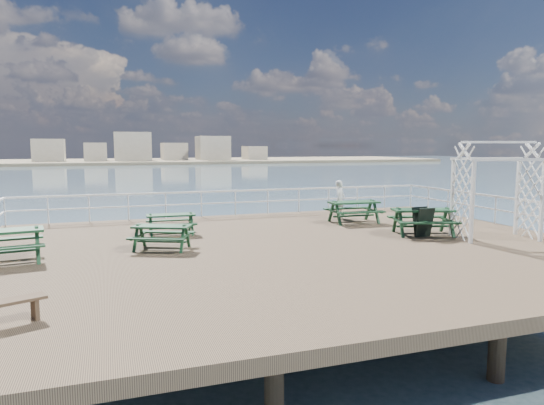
{
  "coord_description": "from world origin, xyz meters",
  "views": [
    {
      "loc": [
        -5.18,
        -13.25,
        2.98
      ],
      "look_at": [
        -0.02,
        1.88,
        1.1
      ],
      "focal_mm": 32.0,
      "sensor_mm": 36.0,
      "label": 1
    }
  ],
  "objects_px": {
    "picnic_table_d": "(162,232)",
    "picnic_table_e": "(423,216)",
    "picnic_table_b": "(171,220)",
    "trellis_arbor": "(496,196)",
    "person": "(340,200)",
    "picnic_table_a": "(1,239)",
    "picnic_table_c": "(354,207)",
    "flat_bench_far": "(0,308)"
  },
  "relations": [
    {
      "from": "picnic_table_e",
      "to": "trellis_arbor",
      "type": "xyz_separation_m",
      "value": [
        1.73,
        -1.36,
        0.76
      ]
    },
    {
      "from": "picnic_table_d",
      "to": "trellis_arbor",
      "type": "bearing_deg",
      "value": 13.89
    },
    {
      "from": "picnic_table_d",
      "to": "picnic_table_e",
      "type": "xyz_separation_m",
      "value": [
        8.59,
        -0.44,
        0.12
      ]
    },
    {
      "from": "flat_bench_far",
      "to": "trellis_arbor",
      "type": "relative_size",
      "value": 0.46
    },
    {
      "from": "picnic_table_b",
      "to": "picnic_table_e",
      "type": "xyz_separation_m",
      "value": [
        8.04,
        -2.76,
        0.13
      ]
    },
    {
      "from": "picnic_table_b",
      "to": "trellis_arbor",
      "type": "relative_size",
      "value": 0.52
    },
    {
      "from": "picnic_table_c",
      "to": "picnic_table_b",
      "type": "bearing_deg",
      "value": -175.52
    },
    {
      "from": "picnic_table_b",
      "to": "picnic_table_d",
      "type": "distance_m",
      "value": 2.39
    },
    {
      "from": "picnic_table_c",
      "to": "picnic_table_e",
      "type": "xyz_separation_m",
      "value": [
        0.98,
        -3.03,
        0.03
      ]
    },
    {
      "from": "picnic_table_a",
      "to": "person",
      "type": "height_order",
      "value": "person"
    },
    {
      "from": "picnic_table_a",
      "to": "picnic_table_d",
      "type": "height_order",
      "value": "picnic_table_a"
    },
    {
      "from": "picnic_table_e",
      "to": "picnic_table_c",
      "type": "bearing_deg",
      "value": 124.89
    },
    {
      "from": "picnic_table_a",
      "to": "picnic_table_c",
      "type": "distance_m",
      "value": 12.02
    },
    {
      "from": "picnic_table_c",
      "to": "picnic_table_d",
      "type": "xyz_separation_m",
      "value": [
        -7.61,
        -2.59,
        -0.09
      ]
    },
    {
      "from": "picnic_table_c",
      "to": "flat_bench_far",
      "type": "xyz_separation_m",
      "value": [
        -10.8,
        -7.83,
        -0.29
      ]
    },
    {
      "from": "picnic_table_a",
      "to": "picnic_table_b",
      "type": "xyz_separation_m",
      "value": [
        4.59,
        2.69,
        -0.12
      ]
    },
    {
      "from": "picnic_table_a",
      "to": "trellis_arbor",
      "type": "xyz_separation_m",
      "value": [
        14.36,
        -1.43,
        0.77
      ]
    },
    {
      "from": "picnic_table_a",
      "to": "person",
      "type": "xyz_separation_m",
      "value": [
        11.64,
        4.12,
        0.17
      ]
    },
    {
      "from": "picnic_table_e",
      "to": "person",
      "type": "height_order",
      "value": "person"
    },
    {
      "from": "picnic_table_a",
      "to": "flat_bench_far",
      "type": "relative_size",
      "value": 1.51
    },
    {
      "from": "picnic_table_b",
      "to": "person",
      "type": "relative_size",
      "value": 1.05
    },
    {
      "from": "picnic_table_e",
      "to": "trellis_arbor",
      "type": "relative_size",
      "value": 0.77
    },
    {
      "from": "picnic_table_b",
      "to": "picnic_table_d",
      "type": "xyz_separation_m",
      "value": [
        -0.55,
        -2.33,
        0.01
      ]
    },
    {
      "from": "picnic_table_c",
      "to": "person",
      "type": "height_order",
      "value": "person"
    },
    {
      "from": "picnic_table_b",
      "to": "trellis_arbor",
      "type": "height_order",
      "value": "trellis_arbor"
    },
    {
      "from": "picnic_table_d",
      "to": "picnic_table_e",
      "type": "distance_m",
      "value": 8.6
    },
    {
      "from": "picnic_table_d",
      "to": "picnic_table_e",
      "type": "height_order",
      "value": "picnic_table_e"
    },
    {
      "from": "picnic_table_d",
      "to": "person",
      "type": "height_order",
      "value": "person"
    },
    {
      "from": "picnic_table_c",
      "to": "person",
      "type": "bearing_deg",
      "value": 93.03
    },
    {
      "from": "picnic_table_a",
      "to": "picnic_table_d",
      "type": "xyz_separation_m",
      "value": [
        4.04,
        0.37,
        -0.11
      ]
    },
    {
      "from": "picnic_table_a",
      "to": "picnic_table_c",
      "type": "bearing_deg",
      "value": 5.77
    },
    {
      "from": "picnic_table_a",
      "to": "picnic_table_e",
      "type": "relative_size",
      "value": 0.91
    },
    {
      "from": "picnic_table_e",
      "to": "picnic_table_d",
      "type": "bearing_deg",
      "value": -165.97
    },
    {
      "from": "picnic_table_a",
      "to": "picnic_table_b",
      "type": "height_order",
      "value": "picnic_table_a"
    },
    {
      "from": "picnic_table_b",
      "to": "picnic_table_e",
      "type": "height_order",
      "value": "picnic_table_e"
    },
    {
      "from": "picnic_table_c",
      "to": "picnic_table_a",
      "type": "bearing_deg",
      "value": -163.43
    },
    {
      "from": "trellis_arbor",
      "to": "picnic_table_b",
      "type": "bearing_deg",
      "value": 169.01
    },
    {
      "from": "picnic_table_d",
      "to": "picnic_table_e",
      "type": "relative_size",
      "value": 0.84
    },
    {
      "from": "person",
      "to": "picnic_table_e",
      "type": "bearing_deg",
      "value": -117.23
    },
    {
      "from": "picnic_table_a",
      "to": "picnic_table_b",
      "type": "relative_size",
      "value": 1.33
    },
    {
      "from": "trellis_arbor",
      "to": "person",
      "type": "xyz_separation_m",
      "value": [
        -2.73,
        5.55,
        -0.61
      ]
    },
    {
      "from": "picnic_table_b",
      "to": "person",
      "type": "bearing_deg",
      "value": 13.13
    }
  ]
}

